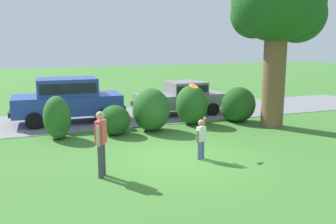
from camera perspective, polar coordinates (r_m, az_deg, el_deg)
The scene contains 13 objects.
ground_plane at distance 11.54m, azimuth 1.89°, elevation -6.99°, with size 80.00×80.00×0.00m, color #3D752D.
driveway_strip at distance 17.60m, azimuth -6.64°, elevation -0.76°, with size 28.00×4.40×0.02m, color slate.
oak_tree_large at distance 16.08m, azimuth 16.31°, elevation 14.55°, with size 3.94×3.63×6.52m.
shrub_near_tree at distance 14.24m, azimuth -16.32°, elevation -0.97°, with size 0.98×1.15×1.55m.
shrub_centre_left at distance 14.36m, azimuth -7.97°, elevation -1.39°, with size 1.15×1.25×1.11m.
shrub_centre at distance 14.80m, azimuth -2.56°, elevation 0.36°, with size 1.44×1.56×1.68m.
shrub_centre_right at distance 15.97m, azimuth 3.59°, elevation 1.09°, with size 1.32×1.47×1.66m.
shrub_far_end at distance 16.76m, azimuth 10.35°, elevation 0.90°, with size 1.47×1.51×1.52m.
parked_sedan at distance 18.17m, azimuth 2.04°, elevation 2.36°, with size 4.41×2.11×1.56m.
parked_suv at distance 16.79m, azimuth -14.86°, elevation 2.09°, with size 4.78×2.27×1.92m.
child_thrower at distance 11.33m, azimuth 5.00°, elevation -3.58°, with size 0.41×0.35×1.29m.
frisbee at distance 12.05m, azimuth 3.85°, elevation 3.90°, with size 0.30×0.27×0.18m.
adult_onlooker at distance 9.94m, azimuth -10.05°, elevation -4.20°, with size 0.37×0.47×1.74m.
Camera 1 is at (-4.36, -10.07, 3.54)m, focal length 40.52 mm.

